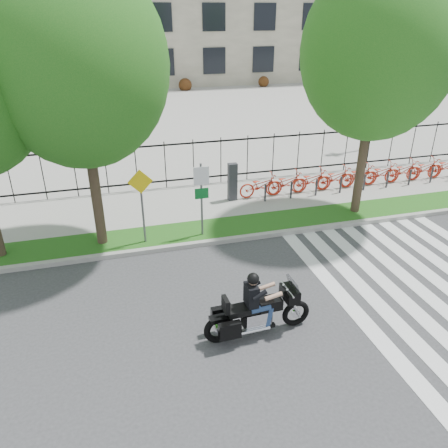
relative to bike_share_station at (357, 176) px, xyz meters
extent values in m
plane|color=#353537|center=(-6.66, -7.20, -0.63)|extent=(120.00, 120.00, 0.00)
cube|color=#98978F|center=(-6.66, -3.10, -0.55)|extent=(60.00, 0.20, 0.15)
cube|color=#1F5415|center=(-6.66, -2.25, -0.55)|extent=(60.00, 1.50, 0.15)
cube|color=#98958E|center=(-6.66, 0.25, -0.55)|extent=(60.00, 3.50, 0.15)
cube|color=#98958E|center=(-6.66, 17.80, -0.58)|extent=(80.00, 34.00, 0.10)
cylinder|color=black|center=(3.34, 4.80, 1.37)|extent=(0.14, 0.14, 4.00)
cylinder|color=black|center=(3.34, 4.80, 3.27)|extent=(0.06, 0.70, 0.70)
sphere|color=white|center=(2.99, 4.80, 3.37)|extent=(0.36, 0.36, 0.36)
sphere|color=white|center=(3.69, 4.80, 3.37)|extent=(0.36, 0.36, 0.36)
cylinder|color=#35291D|center=(-10.62, -2.25, 1.52)|extent=(0.32, 0.32, 4.00)
ellipsoid|color=#155E18|center=(-10.62, -2.25, 5.02)|extent=(5.01, 5.01, 5.76)
cylinder|color=#35291D|center=(-1.36, -2.25, 1.58)|extent=(0.32, 0.32, 4.12)
ellipsoid|color=#155E18|center=(-1.36, -2.25, 5.14)|extent=(4.99, 4.99, 5.73)
cube|color=#2D2D33|center=(-5.53, 0.00, 0.27)|extent=(0.35, 0.25, 1.50)
imported|color=red|center=(-4.33, 0.00, 0.00)|extent=(1.81, 0.63, 0.95)
cylinder|color=#2D2D33|center=(-4.33, -0.50, -0.13)|extent=(0.08, 0.08, 0.70)
imported|color=red|center=(-3.23, 0.00, 0.00)|extent=(1.81, 0.63, 0.95)
cylinder|color=#2D2D33|center=(-3.23, -0.50, -0.13)|extent=(0.08, 0.08, 0.70)
imported|color=red|center=(-2.13, 0.00, 0.00)|extent=(1.81, 0.63, 0.95)
cylinder|color=#2D2D33|center=(-2.13, -0.50, -0.13)|extent=(0.08, 0.08, 0.70)
imported|color=red|center=(-1.03, 0.00, 0.00)|extent=(1.81, 0.63, 0.95)
cylinder|color=#2D2D33|center=(-1.03, -0.50, -0.13)|extent=(0.08, 0.08, 0.70)
imported|color=red|center=(0.07, 0.00, 0.00)|extent=(1.81, 0.63, 0.95)
cylinder|color=#2D2D33|center=(0.07, -0.50, -0.13)|extent=(0.08, 0.08, 0.70)
imported|color=red|center=(1.17, 0.00, 0.00)|extent=(1.81, 0.63, 0.95)
cylinder|color=#2D2D33|center=(1.17, -0.50, -0.13)|extent=(0.08, 0.08, 0.70)
imported|color=red|center=(2.27, 0.00, 0.00)|extent=(1.81, 0.63, 0.95)
cylinder|color=#2D2D33|center=(2.27, -0.50, -0.13)|extent=(0.08, 0.08, 0.70)
imported|color=red|center=(3.37, 0.00, 0.00)|extent=(1.81, 0.63, 0.95)
cylinder|color=#2D2D33|center=(3.37, -0.50, -0.13)|extent=(0.08, 0.08, 0.70)
imported|color=red|center=(4.47, 0.00, 0.00)|extent=(1.81, 0.63, 0.95)
cylinder|color=#59595B|center=(-7.35, -2.60, 0.77)|extent=(0.07, 0.07, 2.50)
cube|color=white|center=(-7.35, -2.64, 1.62)|extent=(0.50, 0.03, 0.60)
cube|color=#0C6626|center=(-7.35, -2.64, 1.02)|extent=(0.45, 0.03, 0.35)
cylinder|color=#59595B|center=(-9.26, -2.60, 0.72)|extent=(0.07, 0.07, 2.40)
cube|color=yellow|center=(-9.26, -2.64, 1.62)|extent=(0.78, 0.03, 0.78)
torus|color=black|center=(-6.17, -7.62, -0.28)|extent=(0.71, 0.16, 0.71)
torus|color=black|center=(-8.11, -7.70, -0.28)|extent=(0.75, 0.18, 0.75)
cube|color=black|center=(-6.37, -7.63, 0.34)|extent=(0.33, 0.57, 0.31)
cube|color=#26262B|center=(-6.30, -7.63, 0.58)|extent=(0.17, 0.52, 0.31)
cube|color=silver|center=(-7.19, -7.66, -0.17)|extent=(0.63, 0.37, 0.41)
cube|color=black|center=(-6.89, -7.65, 0.17)|extent=(0.58, 0.37, 0.27)
cube|color=black|center=(-7.55, -7.68, 0.15)|extent=(0.73, 0.40, 0.14)
cube|color=black|center=(-7.96, -7.69, 0.37)|extent=(0.12, 0.35, 0.35)
cube|color=black|center=(-7.95, -8.00, -0.12)|extent=(0.52, 0.18, 0.41)
cube|color=black|center=(-7.97, -7.38, -0.12)|extent=(0.52, 0.18, 0.41)
cube|color=black|center=(-7.35, -7.67, 0.52)|extent=(0.26, 0.42, 0.53)
sphere|color=tan|center=(-7.32, -7.67, 0.91)|extent=(0.24, 0.24, 0.24)
sphere|color=black|center=(-7.32, -7.67, 0.95)|extent=(0.28, 0.28, 0.28)
camera|label=1|loc=(-10.13, -15.39, 6.37)|focal=35.00mm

